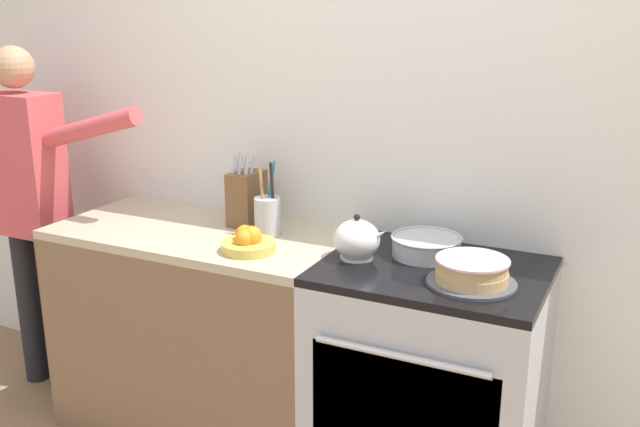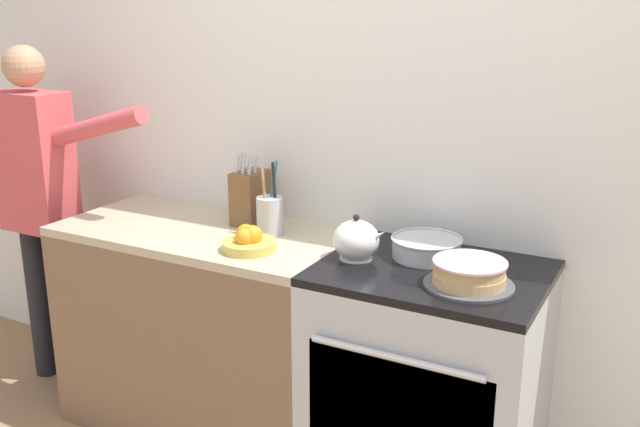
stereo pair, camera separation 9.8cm
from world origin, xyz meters
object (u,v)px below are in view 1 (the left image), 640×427
fruit_bowl (249,241)px  utensil_crock (268,215)px  layer_cake (472,272)px  knife_block (247,198)px  stove_range (428,383)px  tea_kettle (357,240)px  mixing_bowl (426,246)px  person_baker (29,192)px

fruit_bowl → utensil_crock: bearing=99.2°
layer_cake → knife_block: knife_block is taller
stove_range → layer_cake: size_ratio=3.06×
fruit_bowl → tea_kettle: bearing=14.5°
mixing_bowl → person_baker: person_baker is taller
stove_range → layer_cake: bearing=-30.6°
stove_range → utensil_crock: bearing=174.5°
tea_kettle → knife_block: knife_block is taller
tea_kettle → fruit_bowl: (-0.40, -0.10, -0.03)m
mixing_bowl → fruit_bowl: bearing=-159.0°
layer_cake → utensil_crock: utensil_crock is taller
stove_range → person_baker: bearing=-179.1°
mixing_bowl → utensil_crock: utensil_crock is taller
stove_range → fruit_bowl: size_ratio=4.42×
tea_kettle → fruit_bowl: bearing=-165.5°
utensil_crock → fruit_bowl: (0.03, -0.20, -0.04)m
knife_block → fruit_bowl: size_ratio=1.50×
layer_cake → person_baker: 2.07m
stove_range → mixing_bowl: 0.51m
fruit_bowl → layer_cake: bearing=2.6°
knife_block → utensil_crock: size_ratio=1.02×
knife_block → person_baker: bearing=-169.9°
tea_kettle → layer_cake: bearing=-8.3°
mixing_bowl → fruit_bowl: 0.66m
tea_kettle → fruit_bowl: 0.41m
layer_cake → fruit_bowl: fruit_bowl is taller
tea_kettle → mixing_bowl: tea_kettle is taller
utensil_crock → fruit_bowl: size_ratio=1.47×
tea_kettle → fruit_bowl: tea_kettle is taller
layer_cake → mixing_bowl: size_ratio=1.13×
layer_cake → utensil_crock: 0.88m
stove_range → person_baker: 1.98m
layer_cake → tea_kettle: size_ratio=1.43×
fruit_bowl → stove_range: bearing=11.0°
stove_range → layer_cake: layer_cake is taller
person_baker → mixing_bowl: bearing=0.5°
fruit_bowl → knife_block: bearing=122.5°
stove_range → knife_block: bearing=169.6°
mixing_bowl → fruit_bowl: fruit_bowl is taller
layer_cake → stove_range: bearing=149.4°
stove_range → knife_block: 1.04m
person_baker → tea_kettle: bearing=-3.6°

